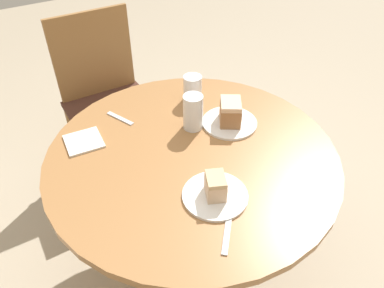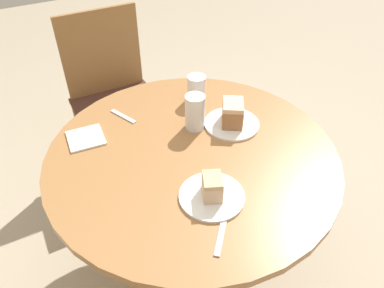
# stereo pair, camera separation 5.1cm
# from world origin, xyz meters

# --- Properties ---
(ground_plane) EXTENTS (8.00, 8.00, 0.00)m
(ground_plane) POSITION_xyz_m (0.00, 0.00, 0.00)
(ground_plane) COLOR tan
(table) EXTENTS (1.08, 1.08, 0.71)m
(table) POSITION_xyz_m (0.00, 0.00, 0.54)
(table) COLOR #9E6B3D
(table) RESTS_ON ground_plane
(chair) EXTENTS (0.46, 0.40, 0.92)m
(chair) POSITION_xyz_m (-0.04, 0.85, 0.49)
(chair) COLOR olive
(chair) RESTS_ON ground_plane
(plate_near) EXTENTS (0.21, 0.21, 0.01)m
(plate_near) POSITION_xyz_m (-0.05, -0.22, 0.71)
(plate_near) COLOR white
(plate_near) RESTS_ON table
(plate_far) EXTENTS (0.22, 0.22, 0.01)m
(plate_far) POSITION_xyz_m (0.22, 0.07, 0.71)
(plate_far) COLOR white
(plate_far) RESTS_ON table
(cake_slice_near) EXTENTS (0.09, 0.10, 0.08)m
(cake_slice_near) POSITION_xyz_m (-0.05, -0.22, 0.76)
(cake_slice_near) COLOR beige
(cake_slice_near) RESTS_ON plate_near
(cake_slice_far) EXTENTS (0.12, 0.13, 0.10)m
(cake_slice_far) POSITION_xyz_m (0.22, 0.07, 0.76)
(cake_slice_far) COLOR #9E6B42
(cake_slice_far) RESTS_ON plate_far
(glass_lemonade) EXTENTS (0.08, 0.08, 0.14)m
(glass_lemonade) POSITION_xyz_m (0.08, 0.13, 0.77)
(glass_lemonade) COLOR silver
(glass_lemonade) RESTS_ON table
(glass_water) EXTENTS (0.08, 0.08, 0.12)m
(glass_water) POSITION_xyz_m (0.18, 0.30, 0.76)
(glass_water) COLOR silver
(glass_water) RESTS_ON table
(napkin_stack) EXTENTS (0.14, 0.14, 0.01)m
(napkin_stack) POSITION_xyz_m (-0.32, 0.26, 0.71)
(napkin_stack) COLOR silver
(napkin_stack) RESTS_ON table
(fork) EXTENTS (0.13, 0.15, 0.00)m
(fork) POSITION_xyz_m (-0.09, -0.35, 0.71)
(fork) COLOR silver
(fork) RESTS_ON table
(spoon) EXTENTS (0.07, 0.13, 0.00)m
(spoon) POSITION_xyz_m (-0.15, 0.33, 0.71)
(spoon) COLOR silver
(spoon) RESTS_ON table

